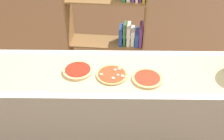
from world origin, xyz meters
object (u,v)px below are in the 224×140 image
(pizza_mushroom_1, at_px, (112,75))
(bookshelf, at_px, (117,27))
(pizza_plain_2, at_px, (147,78))
(pizza_plain_0, at_px, (78,70))

(pizza_mushroom_1, distance_m, bookshelf, 1.12)
(pizza_mushroom_1, xyz_separation_m, pizza_plain_2, (0.28, -0.04, 0.00))
(pizza_mushroom_1, bearing_deg, bookshelf, 88.02)
(pizza_plain_0, distance_m, bookshelf, 1.11)
(pizza_plain_0, relative_size, bookshelf, 0.15)
(bookshelf, bearing_deg, pizza_plain_2, -77.98)
(pizza_plain_2, bearing_deg, pizza_mushroom_1, 171.29)
(pizza_plain_0, height_order, pizza_plain_2, pizza_plain_0)
(pizza_plain_0, xyz_separation_m, pizza_mushroom_1, (0.28, -0.05, -0.00))
(pizza_plain_0, distance_m, pizza_plain_2, 0.57)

